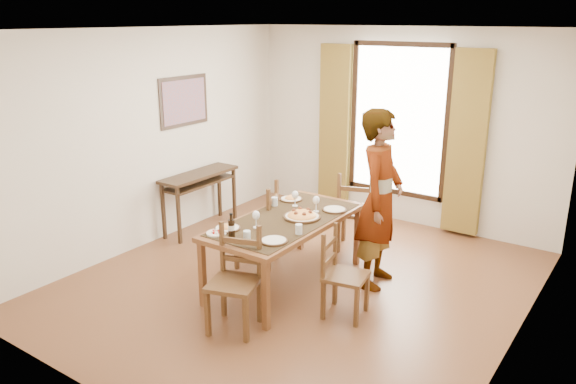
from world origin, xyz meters
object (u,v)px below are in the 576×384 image
Objects in this scene: man at (380,199)px; dining_table at (286,224)px; console_table at (199,181)px; pasta_platter at (302,214)px.

dining_table is at bearing 117.69° from man.
pasta_platter is (2.05, -0.58, 0.12)m from console_table.
man reaches higher than pasta_platter.
console_table is 2.13m from pasta_platter.
man is at bearing -2.30° from console_table.
pasta_platter is at bearing -15.79° from console_table.
console_table is 2.74m from man.
console_table is at bearing 164.21° from pasta_platter.
console_table is 0.62× the size of man.
man is 0.84m from pasta_platter.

